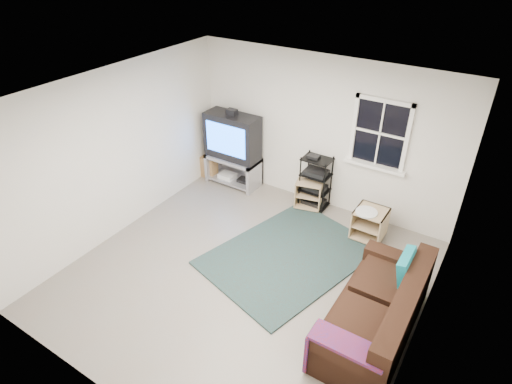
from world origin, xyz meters
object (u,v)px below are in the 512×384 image
Objects in this scene: av_rack at (315,185)px; side_table_right at (370,221)px; side_table_left at (310,191)px; sofa at (377,314)px; tv_unit at (233,144)px.

side_table_right is at bearing -17.05° from av_rack.
side_table_right reaches higher than side_table_left.
side_table_left is 2.85m from sofa.
tv_unit is at bearing 174.54° from side_table_right.
side_table_right is at bearing -5.46° from tv_unit.
side_table_left is 0.98× the size of side_table_right.
sofa is at bearing -67.90° from side_table_right.
av_rack is 0.16m from side_table_left.
sofa reaches higher than side_table_left.
tv_unit reaches higher than side_table_left.
tv_unit is 1.70m from av_rack.
av_rack is at bearing 7.90° from side_table_left.
av_rack is 0.50× the size of sofa.
tv_unit is 0.76× the size of sofa.
av_rack is 1.18m from side_table_right.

